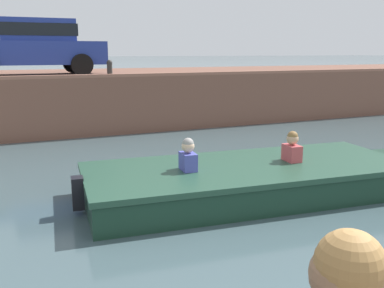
# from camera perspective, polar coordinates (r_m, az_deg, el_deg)

# --- Properties ---
(ground_plane) EXTENTS (400.00, 400.00, 0.00)m
(ground_plane) POSITION_cam_1_polar(r_m,az_deg,el_deg) (6.85, -6.95, -6.63)
(ground_plane) COLOR #3D5156
(far_quay_wall) EXTENTS (60.00, 6.00, 1.54)m
(far_quay_wall) POSITION_cam_1_polar(r_m,az_deg,el_deg) (14.35, -16.16, 6.03)
(far_quay_wall) COLOR brown
(far_quay_wall) RESTS_ON ground
(far_wall_coping) EXTENTS (60.00, 0.24, 0.08)m
(far_wall_coping) POSITION_cam_1_polar(r_m,az_deg,el_deg) (11.45, -14.49, 8.75)
(far_wall_coping) COLOR #925F4C
(far_wall_coping) RESTS_ON far_quay_wall
(motorboat_passing) EXTENTS (6.17, 2.43, 0.98)m
(motorboat_passing) POSITION_cam_1_polar(r_m,az_deg,el_deg) (6.84, 9.34, -4.52)
(motorboat_passing) COLOR #193828
(motorboat_passing) RESTS_ON ground
(car_left_inner_blue) EXTENTS (3.89, 2.00, 1.54)m
(car_left_inner_blue) POSITION_cam_1_polar(r_m,az_deg,el_deg) (13.16, -20.26, 12.31)
(car_left_inner_blue) COLOR #233893
(car_left_inner_blue) RESTS_ON far_quay_wall
(mooring_bollard_mid) EXTENTS (0.15, 0.15, 0.45)m
(mooring_bollard_mid) POSITION_cam_1_polar(r_m,az_deg,el_deg) (11.71, -10.93, 9.96)
(mooring_bollard_mid) COLOR #2D2B28
(mooring_bollard_mid) RESTS_ON far_quay_wall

